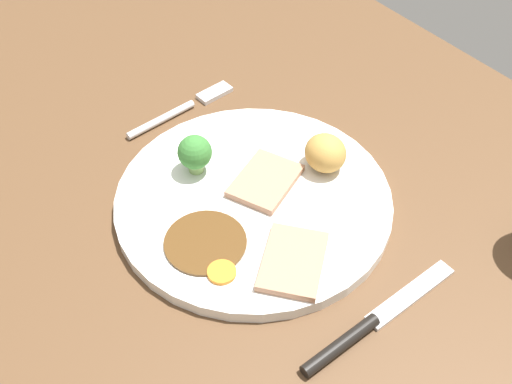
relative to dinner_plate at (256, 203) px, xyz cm
name	(u,v)px	position (x,y,z in cm)	size (l,w,h in cm)	color
dining_table	(241,223)	(-0.45, -1.71, -2.50)	(120.00, 84.00, 3.60)	brown
dinner_plate	(256,203)	(0.00, 0.00, 0.00)	(29.10, 29.10, 1.40)	white
gravy_pool	(205,242)	(1.81, -7.55, 0.85)	(8.16, 8.16, 0.30)	#563819
meat_slice_main	(265,181)	(-1.18, 2.12, 1.10)	(7.66, 5.62, 0.80)	tan
meat_slice_under	(293,261)	(8.90, -2.31, 1.10)	(7.93, 5.65, 0.80)	tan
roast_potato_left	(325,153)	(0.61, 8.88, 2.70)	(4.40, 4.76, 4.01)	#BC8C42
carrot_coin_front	(222,272)	(5.79, -8.36, 0.91)	(2.76, 2.76, 0.42)	orange
broccoli_floret	(195,153)	(-7.32, -2.63, 3.23)	(3.71, 3.71, 4.52)	#8CB766
fork	(184,108)	(-18.32, 2.62, -0.31)	(2.59, 15.32, 0.90)	silver
knife	(368,325)	(17.73, -0.81, -0.25)	(1.92, 18.53, 1.20)	black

